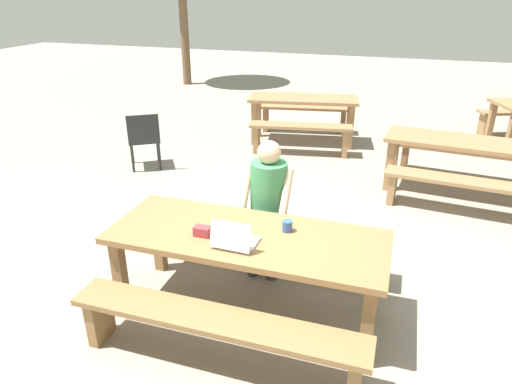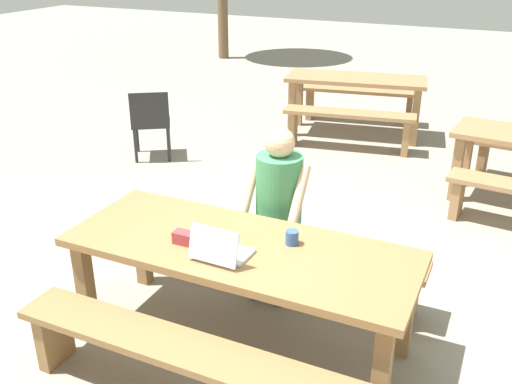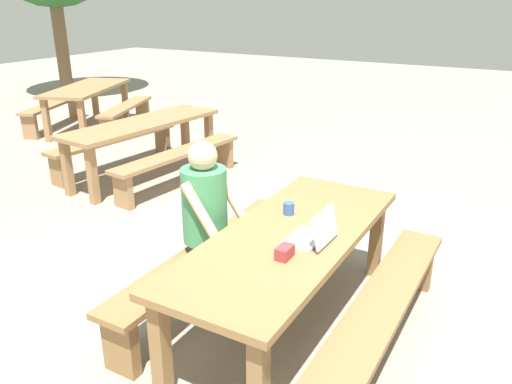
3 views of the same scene
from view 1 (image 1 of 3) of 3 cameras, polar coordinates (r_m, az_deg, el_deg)
The scene contains 15 objects.
ground_plane at distance 3.99m, azimuth -1.01°, elevation -14.22°, with size 30.00×30.00×0.00m, color gray.
picnic_table_front at distance 3.63m, azimuth -1.08°, elevation -6.53°, with size 2.16×0.84×0.72m.
bench_near at distance 3.30m, azimuth -4.96°, elevation -16.48°, with size 2.10×0.30×0.43m.
bench_far at distance 4.32m, azimuth 1.84°, elevation -5.44°, with size 2.10×0.30×0.43m.
laptop at distance 3.42m, azimuth -2.66°, elevation -5.81°, with size 0.32×0.27×0.22m.
small_pouch at distance 3.57m, azimuth -6.64°, elevation -4.83°, with size 0.13×0.08×0.08m.
coffee_mug at distance 3.61m, azimuth 3.89°, elevation -4.21°, with size 0.08×0.08×0.09m.
person_seated at distance 4.12m, azimuth 1.44°, elevation -0.72°, with size 0.44×0.42×1.26m.
plastic_chair at distance 6.85m, azimuth -13.65°, elevation 6.41°, with size 0.61×0.61×0.83m.
picnic_table_mid at distance 7.80m, azimuth 5.86°, elevation 10.61°, with size 1.86×0.96×0.77m.
bench_mid_south at distance 7.30m, azimuth 5.52°, elevation 7.31°, with size 1.62×0.56×0.48m.
bench_mid_north at distance 8.45m, azimuth 5.98°, elevation 9.66°, with size 1.62×0.56×0.48m.
picnic_table_distant at distance 6.31m, azimuth 25.67°, elevation 4.65°, with size 2.24×0.87×0.72m.
bench_distant_south at distance 5.85m, azimuth 25.17°, elevation 0.33°, with size 1.99×0.49×0.43m.
bench_distant_north at distance 6.95m, azimuth 25.26°, elevation 3.95°, with size 1.99×0.49×0.43m.
Camera 1 is at (1.03, -2.94, 2.49)m, focal length 32.40 mm.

